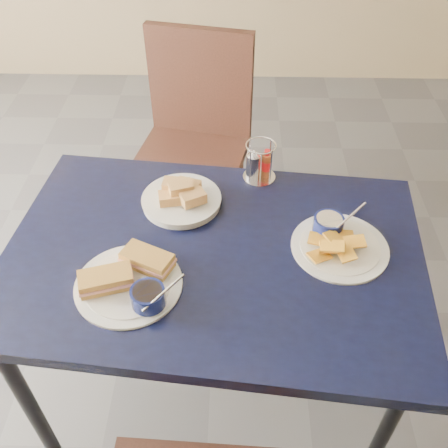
{
  "coord_description": "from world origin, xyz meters",
  "views": [
    {
      "loc": [
        0.08,
        -1.04,
        1.8
      ],
      "look_at": [
        0.05,
        -0.01,
        0.82
      ],
      "focal_mm": 40.0,
      "sensor_mm": 36.0,
      "label": 1
    }
  ],
  "objects_px": {
    "chair_far": "(191,130)",
    "condiment_caddy": "(258,164)",
    "sandwich_plate": "(131,280)",
    "plantain_plate": "(336,239)",
    "dining_table": "(214,266)",
    "bread_basket": "(182,198)"
  },
  "relations": [
    {
      "from": "sandwich_plate",
      "to": "plantain_plate",
      "type": "height_order",
      "value": "same"
    },
    {
      "from": "dining_table",
      "to": "chair_far",
      "type": "height_order",
      "value": "chair_far"
    },
    {
      "from": "chair_far",
      "to": "sandwich_plate",
      "type": "height_order",
      "value": "chair_far"
    },
    {
      "from": "condiment_caddy",
      "to": "dining_table",
      "type": "bearing_deg",
      "value": -111.46
    },
    {
      "from": "plantain_plate",
      "to": "bread_basket",
      "type": "distance_m",
      "value": 0.49
    },
    {
      "from": "sandwich_plate",
      "to": "condiment_caddy",
      "type": "distance_m",
      "value": 0.6
    },
    {
      "from": "chair_far",
      "to": "condiment_caddy",
      "type": "distance_m",
      "value": 0.68
    },
    {
      "from": "condiment_caddy",
      "to": "bread_basket",
      "type": "bearing_deg",
      "value": -150.11
    },
    {
      "from": "chair_far",
      "to": "condiment_caddy",
      "type": "relative_size",
      "value": 7.25
    },
    {
      "from": "dining_table",
      "to": "sandwich_plate",
      "type": "height_order",
      "value": "sandwich_plate"
    },
    {
      "from": "sandwich_plate",
      "to": "plantain_plate",
      "type": "bearing_deg",
      "value": 16.86
    },
    {
      "from": "condiment_caddy",
      "to": "sandwich_plate",
      "type": "bearing_deg",
      "value": -125.99
    },
    {
      "from": "bread_basket",
      "to": "condiment_caddy",
      "type": "height_order",
      "value": "condiment_caddy"
    },
    {
      "from": "plantain_plate",
      "to": "condiment_caddy",
      "type": "bearing_deg",
      "value": 125.26
    },
    {
      "from": "sandwich_plate",
      "to": "plantain_plate",
      "type": "distance_m",
      "value": 0.6
    },
    {
      "from": "condiment_caddy",
      "to": "plantain_plate",
      "type": "bearing_deg",
      "value": -54.74
    },
    {
      "from": "chair_far",
      "to": "plantain_plate",
      "type": "distance_m",
      "value": 1.03
    },
    {
      "from": "dining_table",
      "to": "chair_far",
      "type": "distance_m",
      "value": 0.94
    },
    {
      "from": "sandwich_plate",
      "to": "chair_far",
      "type": "bearing_deg",
      "value": 85.99
    },
    {
      "from": "dining_table",
      "to": "condiment_caddy",
      "type": "xyz_separation_m",
      "value": [
        0.14,
        0.35,
        0.12
      ]
    },
    {
      "from": "sandwich_plate",
      "to": "bread_basket",
      "type": "xyz_separation_m",
      "value": [
        0.1,
        0.34,
        0.0
      ]
    },
    {
      "from": "chair_far",
      "to": "sandwich_plate",
      "type": "bearing_deg",
      "value": -94.01
    }
  ]
}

